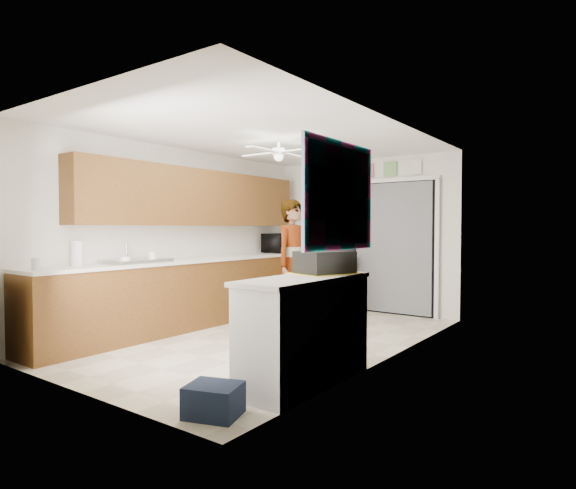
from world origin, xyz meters
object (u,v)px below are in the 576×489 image
Objects in this scene: suitcase at (325,262)px; man at (294,263)px; paper_towel_roll at (77,253)px; cup at (125,261)px; dog at (260,317)px; microwave at (280,243)px; navy_crate at (214,400)px; cardboard_box at (273,364)px.

man is (-1.43, 1.52, -0.17)m from suitcase.
suitcase is at bearing 17.01° from paper_towel_roll.
cup is 1.81m from dog.
man is (1.18, -1.26, -0.23)m from microwave.
suitcase is 1.29× the size of navy_crate.
navy_crate is at bearing -81.14° from dog.
microwave reaches higher than cardboard_box.
cup is at bearing 53.02° from paper_towel_roll.
man is at bearing -140.83° from microwave.
man is 3.16× the size of dog.
paper_towel_roll is 2.90m from suitcase.
paper_towel_roll is 2.32m from dog.
microwave reaches higher than dog.
paper_towel_roll is at bearing 157.00° from man.
microwave is at bearing 92.68° from cup.
cup is 2.22m from man.
man reaches higher than paper_towel_roll.
dog is at bearing 133.42° from cardboard_box.
cup is 2.31m from cardboard_box.
paper_towel_roll is (-0.16, -3.63, -0.03)m from microwave.
paper_towel_roll reaches higher than dog.
man is at bearing 62.21° from cup.
cardboard_box is at bearing 1.64° from cup.
cardboard_box is at bearing -143.08° from man.
dog reaches higher than cardboard_box.
navy_crate is at bearing -77.30° from cardboard_box.
dog is (0.92, 1.35, -0.77)m from cup.
microwave is 1.23× the size of suitcase.
cardboard_box is 0.66× the size of dog.
paper_towel_roll is at bearing -126.98° from cup.
navy_crate is (2.37, -0.94, -0.87)m from cup.
cup is 0.07× the size of man.
paper_towel_roll is (-0.31, -0.42, 0.09)m from cup.
cup is 2.69m from navy_crate.
paper_towel_roll is at bearing -145.02° from suitcase.
paper_towel_roll is 0.74× the size of navy_crate.
navy_crate is (2.52, -4.15, -0.99)m from microwave.
microwave is at bearing 87.43° from paper_towel_roll.
cup reaches higher than navy_crate.
cup reaches higher than dog.
navy_crate is at bearing -75.98° from suitcase.
cup is 0.31× the size of cardboard_box.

